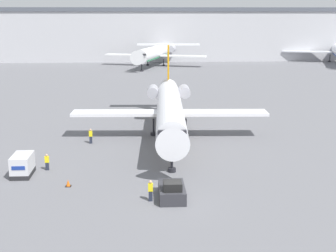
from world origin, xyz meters
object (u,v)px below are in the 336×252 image
object	(u,v)px
pushback_tug	(172,191)
airplane_parked_far_left	(155,53)
airplane_main	(170,108)
worker_near_tug	(151,190)
worker_by_wing	(91,136)
luggage_cart	(22,165)
worker_on_apron	(47,162)
traffic_cone_left	(68,183)

from	to	relation	value
pushback_tug	airplane_parked_far_left	world-z (taller)	airplane_parked_far_left
airplane_main	pushback_tug	world-z (taller)	airplane_main
worker_near_tug	worker_by_wing	bearing A→B (deg)	110.49
luggage_cart	worker_near_tug	xyz separation A→B (m)	(12.10, -7.02, -0.08)
worker_near_tug	worker_on_apron	distance (m)	13.14
pushback_tug	luggage_cart	size ratio (longest dim) A/B	1.26
airplane_main	airplane_parked_far_left	bearing A→B (deg)	89.58
pushback_tug	worker_near_tug	bearing A→B (deg)	-165.02
pushback_tug	traffic_cone_left	distance (m)	9.73
luggage_cart	pushback_tug	bearing A→B (deg)	-25.17
traffic_cone_left	pushback_tug	bearing A→B (deg)	-19.97
airplane_main	traffic_cone_left	size ratio (longest dim) A/B	51.53
luggage_cart	worker_near_tug	world-z (taller)	luggage_cart
luggage_cart	traffic_cone_left	size ratio (longest dim) A/B	4.97
pushback_tug	luggage_cart	world-z (taller)	luggage_cart
luggage_cart	worker_by_wing	xyz separation A→B (m)	(5.37, 10.99, -0.08)
worker_near_tug	worker_by_wing	distance (m)	19.22
luggage_cart	airplane_parked_far_left	world-z (taller)	airplane_parked_far_left
worker_by_wing	airplane_main	bearing A→B (deg)	13.51
worker_near_tug	luggage_cart	bearing A→B (deg)	149.89
airplane_main	traffic_cone_left	bearing A→B (deg)	-121.70
airplane_main	airplane_parked_far_left	xyz separation A→B (m)	(0.59, 80.13, 0.12)
worker_on_apron	airplane_parked_far_left	xyz separation A→B (m)	(13.52, 91.99, 3.04)
worker_on_apron	pushback_tug	bearing A→B (deg)	-33.86
traffic_cone_left	airplane_parked_far_left	distance (m)	97.30
airplane_main	worker_by_wing	size ratio (longest dim) A/B	17.95
worker_near_tug	traffic_cone_left	bearing A→B (deg)	152.60
pushback_tug	airplane_parked_far_left	distance (m)	100.02
worker_near_tug	worker_on_apron	bearing A→B (deg)	140.00
worker_near_tug	worker_by_wing	xyz separation A→B (m)	(-6.73, 18.00, -0.00)
luggage_cart	worker_by_wing	bearing A→B (deg)	63.95
pushback_tug	luggage_cart	bearing A→B (deg)	154.83
worker_on_apron	worker_by_wing	bearing A→B (deg)	70.76
luggage_cart	worker_near_tug	bearing A→B (deg)	-30.11
traffic_cone_left	airplane_parked_far_left	bearing A→B (deg)	83.63
airplane_main	worker_on_apron	distance (m)	17.79
pushback_tug	luggage_cart	xyz separation A→B (m)	(-13.90, 6.53, 0.38)
pushback_tug	traffic_cone_left	world-z (taller)	pushback_tug
luggage_cart	worker_near_tug	size ratio (longest dim) A/B	1.73
worker_near_tug	worker_on_apron	size ratio (longest dim) A/B	1.09
worker_by_wing	worker_near_tug	bearing A→B (deg)	-69.51
airplane_main	worker_near_tug	xyz separation A→B (m)	(-2.86, -20.31, -2.83)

